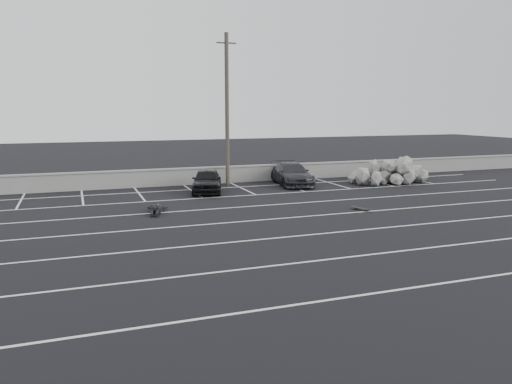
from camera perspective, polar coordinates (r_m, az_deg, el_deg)
name	(u,v)px	position (r m, az deg, el deg)	size (l,w,h in m)	color
ground	(314,235)	(18.92, 6.59, -4.85)	(120.00, 120.00, 0.00)	black
seawall	(214,175)	(31.73, -4.80, 1.98)	(50.00, 0.45, 1.06)	gray
stall_lines	(268,212)	(22.81, 1.43, -2.32)	(36.00, 20.05, 0.01)	silver
car_left	(207,180)	(28.37, -5.64, 1.33)	(1.59, 3.95, 1.35)	black
car_right	(292,174)	(31.10, 4.13, 2.08)	(1.90, 4.67, 1.36)	#25242A
utility_pole	(227,109)	(30.88, -3.33, 9.41)	(1.22, 0.24, 9.17)	#4C4238
trash_bin	(287,173)	(32.98, 3.55, 2.18)	(0.72, 0.72, 0.97)	black
riprap_pile	(394,175)	(33.24, 15.48, 1.89)	(5.74, 3.48, 1.28)	#A09F96
person	(157,206)	(23.34, -11.28, -1.63)	(1.53, 2.59, 0.49)	black
skateboard	(361,209)	(23.71, 11.95, -1.87)	(0.55, 0.91, 0.11)	black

